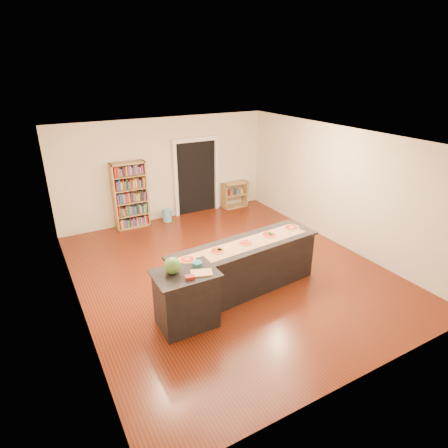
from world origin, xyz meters
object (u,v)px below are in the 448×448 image
side_counter (186,299)px  kitchen_island (245,267)px  bookshelf (130,196)px  waste_bin (167,215)px  watermelon (172,266)px  low_shelf (235,195)px

side_counter → kitchen_island: bearing=17.9°
kitchen_island → side_counter: size_ratio=2.97×
bookshelf → waste_bin: 1.19m
watermelon → side_counter: bearing=-25.2°
kitchen_island → side_counter: bearing=-168.0°
low_shelf → watermelon: bearing=-130.4°
low_shelf → waste_bin: size_ratio=2.13×
waste_bin → watermelon: bearing=-109.4°
side_counter → watermelon: (-0.17, 0.08, 0.64)m
side_counter → low_shelf: side_counter is taller
side_counter → low_shelf: size_ratio=1.31×
side_counter → bookshelf: 4.57m
low_shelf → watermelon: size_ratio=2.84×
side_counter → low_shelf: bearing=51.9°
bookshelf → watermelon: size_ratio=6.51×
low_shelf → bookshelf: bearing=179.8°
kitchen_island → low_shelf: kitchen_island is taller
waste_bin → watermelon: 4.73m
side_counter → watermelon: size_ratio=3.72×
bookshelf → kitchen_island: bearing=-76.2°
kitchen_island → watermelon: watermelon is taller
side_counter → low_shelf: 5.78m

